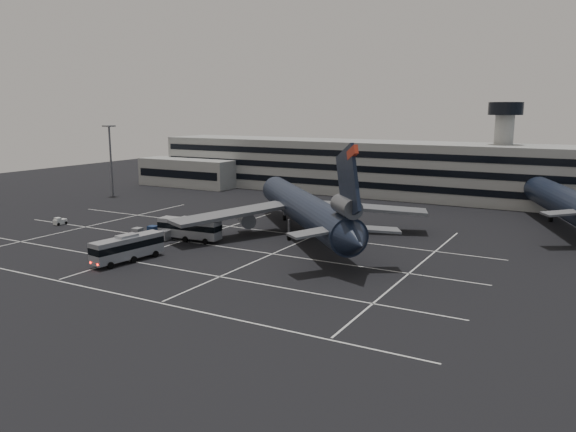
# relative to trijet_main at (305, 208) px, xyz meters

# --- Properties ---
(ground) EXTENTS (260.00, 260.00, 0.00)m
(ground) POSITION_rel_trijet_main_xyz_m (-11.06, -16.74, -5.25)
(ground) COLOR black
(ground) RESTS_ON ground
(lane_markings) EXTENTS (90.00, 55.62, 0.01)m
(lane_markings) POSITION_rel_trijet_main_xyz_m (-10.11, -16.02, -5.24)
(lane_markings) COLOR silver
(lane_markings) RESTS_ON ground
(terminal) EXTENTS (125.00, 26.00, 24.00)m
(terminal) POSITION_rel_trijet_main_xyz_m (-14.01, 54.40, 1.68)
(terminal) COLOR gray
(terminal) RESTS_ON ground
(hills) EXTENTS (352.00, 180.00, 44.00)m
(hills) POSITION_rel_trijet_main_xyz_m (6.93, 153.26, -17.32)
(hills) COLOR #38332B
(hills) RESTS_ON ground
(lightpole_left) EXTENTS (2.40, 2.40, 18.28)m
(lightpole_left) POSITION_rel_trijet_main_xyz_m (-66.06, 18.26, 6.57)
(lightpole_left) COLOR slate
(lightpole_left) RESTS_ON ground
(trijet_main) EXTENTS (43.28, 45.97, 18.08)m
(trijet_main) POSITION_rel_trijet_main_xyz_m (0.00, 0.00, 0.00)
(trijet_main) COLOR black
(trijet_main) RESTS_ON ground
(trijet_far) EXTENTS (27.98, 55.74, 18.08)m
(trijet_far) POSITION_rel_trijet_main_xyz_m (37.33, 35.65, 0.18)
(trijet_far) COLOR black
(trijet_far) RESTS_ON ground
(bus_near) EXTENTS (4.32, 11.91, 4.11)m
(bus_near) POSITION_rel_trijet_main_xyz_m (-15.64, -27.03, -3.00)
(bus_near) COLOR #9DA1A6
(bus_near) RESTS_ON ground
(bus_far) EXTENTS (11.77, 3.66, 4.09)m
(bus_far) POSITION_rel_trijet_main_xyz_m (-16.27, -11.81, -3.01)
(bus_far) COLOR #9DA1A6
(bus_far) RESTS_ON ground
(tug_a) EXTENTS (1.56, 2.43, 1.50)m
(tug_a) POSITION_rel_trijet_main_xyz_m (-47.12, -13.73, -4.58)
(tug_a) COLOR silver
(tug_a) RESTS_ON ground
(tug_b) EXTENTS (2.54, 2.88, 1.59)m
(tug_b) POSITION_rel_trijet_main_xyz_m (-18.10, -20.93, -4.54)
(tug_b) COLOR silver
(tug_b) RESTS_ON ground
(uld_cluster) EXTENTS (11.64, 15.33, 1.80)m
(uld_cluster) POSITION_rel_trijet_main_xyz_m (-21.01, -10.39, -4.37)
(uld_cluster) COLOR #2D2D30
(uld_cluster) RESTS_ON ground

